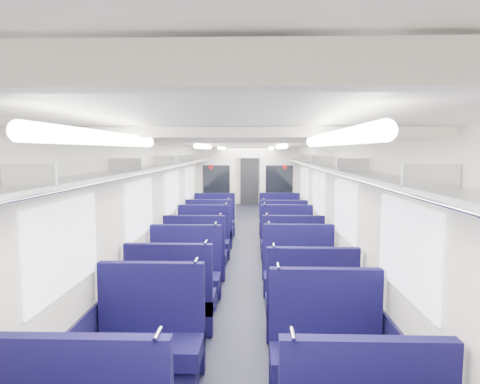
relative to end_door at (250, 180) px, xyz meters
name	(u,v)px	position (x,y,z in m)	size (l,w,h in m)	color
floor	(245,258)	(0.00, -8.94, -1.00)	(2.80, 18.00, 0.01)	black
ceiling	(246,143)	(0.00, -8.94, 1.35)	(2.80, 18.00, 0.01)	white
wall_left	(177,201)	(-1.40, -8.94, 0.18)	(0.02, 18.00, 2.35)	beige
dado_left	(178,241)	(-1.39, -8.94, -0.65)	(0.03, 17.90, 0.70)	#121035
wall_right	(315,202)	(1.40, -8.94, 0.18)	(0.02, 18.00, 2.35)	beige
dado_right	(313,242)	(1.39, -8.94, -0.65)	(0.03, 17.90, 0.70)	#121035
wall_far	(250,176)	(0.00, 0.06, 0.18)	(2.80, 0.02, 2.35)	beige
luggage_rack_left	(186,162)	(-1.21, -8.94, 0.97)	(0.36, 17.40, 0.18)	#B2B5BA
luggage_rack_right	(306,162)	(1.21, -8.94, 0.97)	(0.36, 17.40, 0.18)	#B2B5BA
windows	(245,191)	(0.00, -9.40, 0.42)	(2.78, 15.60, 0.75)	white
ceiling_fittings	(245,146)	(0.00, -9.20, 1.29)	(2.70, 16.06, 0.11)	beige
end_door	(250,180)	(0.00, 0.00, 0.00)	(0.75, 0.06, 2.00)	black
bulkhead	(248,185)	(0.00, -5.69, 0.23)	(2.80, 0.10, 2.35)	beige
seat_6	(149,345)	(-0.83, -13.66, -0.64)	(1.03, 0.57, 1.16)	#100D40
seat_7	(327,356)	(0.83, -13.82, -0.64)	(1.03, 0.57, 1.16)	#100D40
seat_8	(171,303)	(-0.83, -12.54, -0.64)	(1.03, 0.57, 1.16)	#100D40
seat_9	(310,309)	(0.83, -12.69, -0.64)	(1.03, 0.57, 1.16)	#100D40
seat_10	(185,279)	(-0.83, -11.56, -0.64)	(1.03, 0.57, 1.16)	#100D40
seat_11	(299,278)	(0.83, -11.47, -0.64)	(1.03, 0.57, 1.16)	#100D40
seat_12	(196,258)	(-0.83, -10.38, -0.64)	(1.03, 0.57, 1.16)	#100D40
seat_13	(292,258)	(0.83, -10.34, -0.64)	(1.03, 0.57, 1.16)	#100D40
seat_14	(203,244)	(-0.83, -9.28, -0.64)	(1.03, 0.57, 1.16)	#100D40
seat_15	(287,244)	(0.83, -9.22, -0.64)	(1.03, 0.57, 1.16)	#100D40
seat_16	(210,233)	(-0.83, -8.08, -0.64)	(1.03, 0.57, 1.16)	#100D40
seat_17	(283,233)	(0.83, -8.12, -0.64)	(1.03, 0.57, 1.16)	#100D40
seat_18	(214,224)	(-0.83, -6.93, -0.64)	(1.03, 0.57, 1.16)	#100D40
seat_19	(280,223)	(0.83, -6.80, -0.64)	(1.03, 0.57, 1.16)	#100D40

